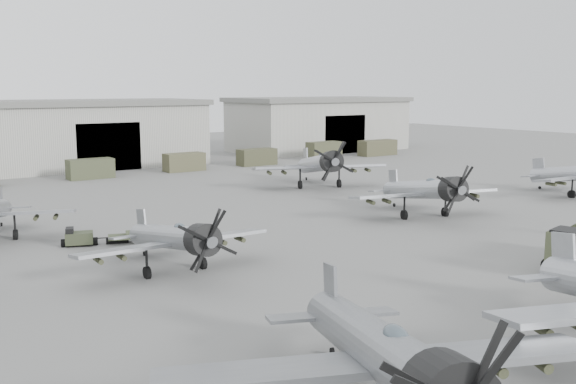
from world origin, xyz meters
name	(u,v)px	position (x,y,z in m)	size (l,w,h in m)	color
ground	(458,277)	(0.00, 0.00, 0.00)	(220.00, 220.00, 0.00)	#555553
hangar_center	(91,133)	(0.00, 61.96, 4.37)	(29.00, 14.80, 8.70)	#AFAFA4
hangar_right	(319,124)	(38.00, 61.96, 4.37)	(29.00, 14.80, 8.70)	#AFAFA4
support_truck_3	(90,169)	(-4.10, 50.00, 1.13)	(5.09, 2.20, 2.25)	#3E432C
support_truck_4	(184,162)	(7.68, 50.00, 1.12)	(4.99, 2.20, 2.25)	#4B4931
support_truck_5	(257,157)	(18.37, 50.00, 1.10)	(5.25, 2.20, 2.20)	#3C3D28
support_truck_6	(324,151)	(29.81, 50.00, 1.29)	(5.10, 2.20, 2.58)	#40422B
support_truck_7	(378,148)	(40.25, 50.00, 1.17)	(6.30, 2.20, 2.34)	#45442D
aircraft_near_0	(386,356)	(-14.57, -9.61, 2.51)	(13.52, 12.24, 5.51)	gray
aircraft_mid_1	(176,238)	(-12.43, 9.45, 2.04)	(11.14, 10.03, 4.48)	gray
aircraft_mid_2	(427,190)	(10.60, 12.30, 2.26)	(12.43, 11.19, 4.96)	#9CA0A5
aircraft_far_1	(320,164)	(13.12, 29.34, 2.53)	(13.66, 12.36, 5.55)	#9EA1A7
tug_trailer	(101,237)	(-13.59, 18.58, 0.48)	(6.40, 3.23, 1.28)	#323925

